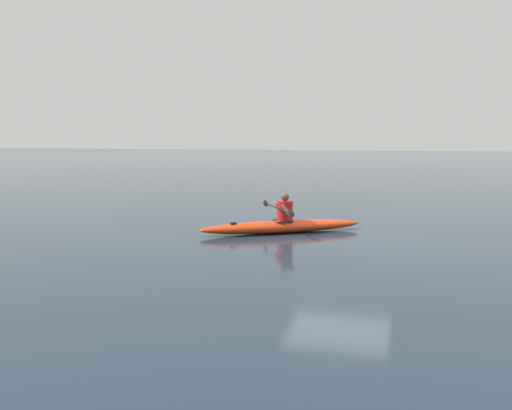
# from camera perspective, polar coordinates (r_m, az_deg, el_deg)

# --- Properties ---
(ground_plane) EXTENTS (160.00, 160.00, 0.00)m
(ground_plane) POSITION_cam_1_polar(r_m,az_deg,el_deg) (13.54, 8.89, -3.21)
(ground_plane) COLOR #1E2D3D
(kayak) EXTENTS (3.97, 2.81, 0.32)m
(kayak) POSITION_cam_1_polar(r_m,az_deg,el_deg) (13.76, 2.77, -2.28)
(kayak) COLOR red
(kayak) RESTS_ON ground
(kayaker) EXTENTS (1.32, 2.09, 0.70)m
(kayaker) POSITION_cam_1_polar(r_m,az_deg,el_deg) (13.72, 3.01, -0.44)
(kayaker) COLOR red
(kayaker) RESTS_ON kayak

